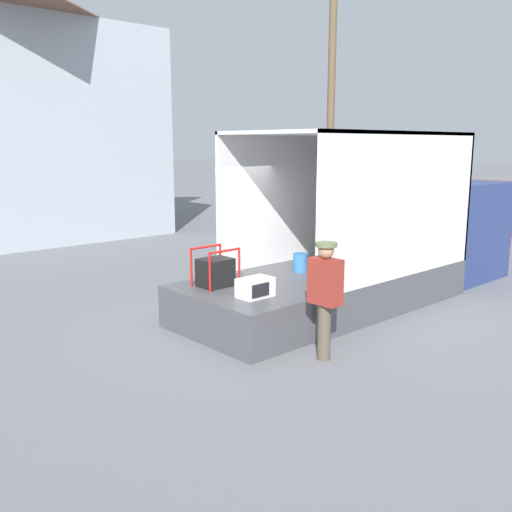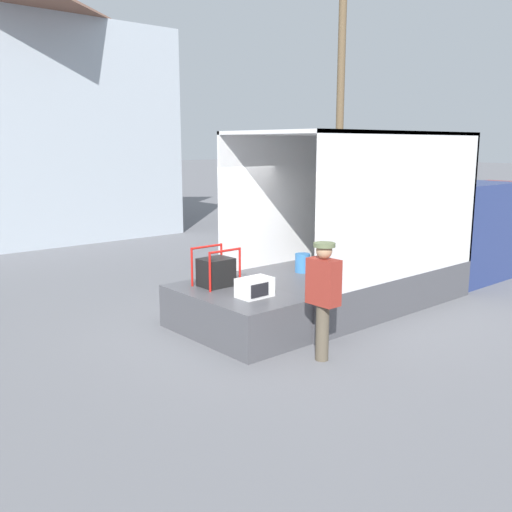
{
  "view_description": "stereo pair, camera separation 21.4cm",
  "coord_description": "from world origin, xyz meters",
  "px_view_note": "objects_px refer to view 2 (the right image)",
  "views": [
    {
      "loc": [
        -5.99,
        -6.44,
        2.89
      ],
      "look_at": [
        -0.32,
        -0.2,
        1.23
      ],
      "focal_mm": 40.0,
      "sensor_mm": 36.0,
      "label": 1
    },
    {
      "loc": [
        -5.83,
        -6.58,
        2.89
      ],
      "look_at": [
        -0.32,
        -0.2,
        1.23
      ],
      "focal_mm": 40.0,
      "sensor_mm": 36.0,
      "label": 2
    }
  ],
  "objects_px": {
    "pickup_truck_red": "(484,216)",
    "utility_pole": "(340,97)",
    "box_truck": "(406,243)",
    "microwave": "(255,287)",
    "portable_generator": "(217,271)",
    "worker_person": "(323,290)"
  },
  "relations": [
    {
      "from": "worker_person",
      "to": "microwave",
      "type": "bearing_deg",
      "value": 99.22
    },
    {
      "from": "microwave",
      "to": "portable_generator",
      "type": "xyz_separation_m",
      "value": [
        -0.01,
        0.9,
        0.09
      ]
    },
    {
      "from": "portable_generator",
      "to": "pickup_truck_red",
      "type": "distance_m",
      "value": 11.78
    },
    {
      "from": "worker_person",
      "to": "utility_pole",
      "type": "height_order",
      "value": "utility_pole"
    },
    {
      "from": "microwave",
      "to": "utility_pole",
      "type": "distance_m",
      "value": 14.02
    },
    {
      "from": "box_truck",
      "to": "utility_pole",
      "type": "distance_m",
      "value": 10.6
    },
    {
      "from": "microwave",
      "to": "worker_person",
      "type": "xyz_separation_m",
      "value": [
        0.19,
        -1.18,
        0.17
      ]
    },
    {
      "from": "box_truck",
      "to": "utility_pole",
      "type": "bearing_deg",
      "value": 49.09
    },
    {
      "from": "box_truck",
      "to": "pickup_truck_red",
      "type": "bearing_deg",
      "value": 16.38
    },
    {
      "from": "utility_pole",
      "to": "box_truck",
      "type": "bearing_deg",
      "value": -130.91
    },
    {
      "from": "microwave",
      "to": "portable_generator",
      "type": "relative_size",
      "value": 0.83
    },
    {
      "from": "portable_generator",
      "to": "microwave",
      "type": "bearing_deg",
      "value": -89.14
    },
    {
      "from": "box_truck",
      "to": "microwave",
      "type": "height_order",
      "value": "box_truck"
    },
    {
      "from": "box_truck",
      "to": "microwave",
      "type": "xyz_separation_m",
      "value": [
        -4.4,
        -0.43,
        -0.1
      ]
    },
    {
      "from": "box_truck",
      "to": "portable_generator",
      "type": "xyz_separation_m",
      "value": [
        -4.42,
        0.47,
        -0.01
      ]
    },
    {
      "from": "pickup_truck_red",
      "to": "utility_pole",
      "type": "relative_size",
      "value": 0.62
    },
    {
      "from": "utility_pole",
      "to": "microwave",
      "type": "bearing_deg",
      "value": -143.92
    },
    {
      "from": "portable_generator",
      "to": "pickup_truck_red",
      "type": "xyz_separation_m",
      "value": [
        11.66,
        1.66,
        -0.22
      ]
    },
    {
      "from": "box_truck",
      "to": "microwave",
      "type": "bearing_deg",
      "value": -174.38
    },
    {
      "from": "box_truck",
      "to": "utility_pole",
      "type": "height_order",
      "value": "utility_pole"
    },
    {
      "from": "worker_person",
      "to": "pickup_truck_red",
      "type": "distance_m",
      "value": 12.05
    },
    {
      "from": "microwave",
      "to": "utility_pole",
      "type": "bearing_deg",
      "value": 36.08
    }
  ]
}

